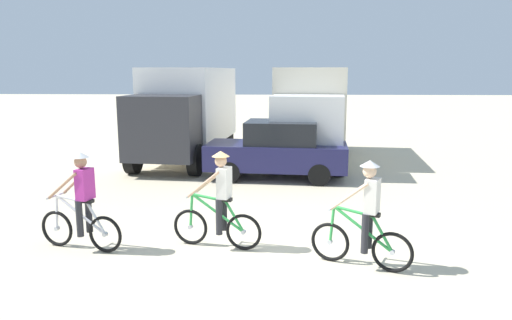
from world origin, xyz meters
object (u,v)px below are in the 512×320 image
(box_truck_avon_van, at_px, (187,109))
(cyclist_cowboy_hat, at_px, (219,203))
(sedan_parked, at_px, (278,150))
(cyclist_near_camera, at_px, (365,218))
(box_truck_cream_rv, at_px, (312,109))
(cyclist_orange_shirt, at_px, (82,205))

(box_truck_avon_van, xyz_separation_m, cyclist_cowboy_hat, (2.24, -8.97, -1.03))
(sedan_parked, height_order, cyclist_near_camera, cyclist_near_camera)
(box_truck_avon_van, bearing_deg, box_truck_cream_rv, 2.00)
(cyclist_near_camera, bearing_deg, box_truck_avon_van, 115.91)
(cyclist_orange_shirt, bearing_deg, cyclist_near_camera, -6.66)
(cyclist_near_camera, bearing_deg, box_truck_cream_rv, 91.14)
(cyclist_orange_shirt, distance_m, cyclist_cowboy_hat, 2.48)
(box_truck_avon_van, relative_size, box_truck_cream_rv, 1.00)
(box_truck_cream_rv, distance_m, cyclist_near_camera, 9.98)
(cyclist_cowboy_hat, bearing_deg, box_truck_avon_van, 104.03)
(sedan_parked, bearing_deg, box_truck_cream_rv, 69.39)
(cyclist_orange_shirt, distance_m, cyclist_near_camera, 5.01)
(cyclist_cowboy_hat, bearing_deg, cyclist_orange_shirt, -175.05)
(box_truck_cream_rv, bearing_deg, box_truck_avon_van, -178.00)
(cyclist_orange_shirt, height_order, cyclist_cowboy_hat, same)
(box_truck_avon_van, distance_m, cyclist_near_camera, 10.90)
(sedan_parked, distance_m, cyclist_near_camera, 6.81)
(box_truck_avon_van, relative_size, sedan_parked, 1.60)
(cyclist_near_camera, bearing_deg, cyclist_cowboy_hat, 162.35)
(cyclist_cowboy_hat, bearing_deg, box_truck_cream_rv, 75.83)
(cyclist_near_camera, bearing_deg, sedan_parked, 102.09)
(box_truck_avon_van, xyz_separation_m, box_truck_cream_rv, (4.55, 0.16, 0.00))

